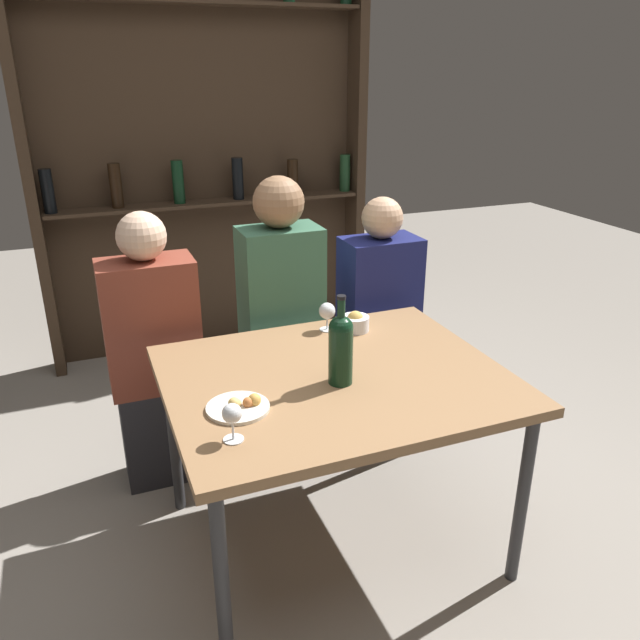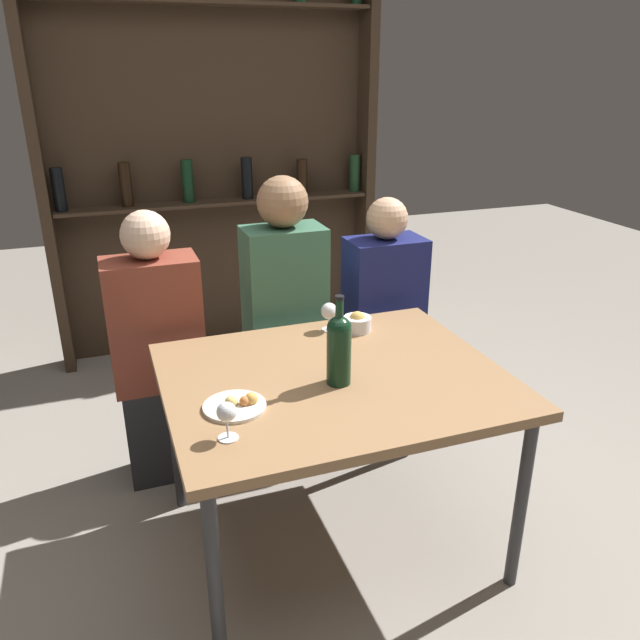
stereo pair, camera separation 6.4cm
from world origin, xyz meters
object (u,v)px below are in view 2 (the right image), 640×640
at_px(food_plate_0, 237,405).
at_px(wine_glass_1, 329,312).
at_px(wine_glass_0, 227,414).
at_px(wine_bottle, 339,347).
at_px(seated_person_center, 285,327).
at_px(snack_bowl, 357,323).
at_px(seated_person_left, 159,358).
at_px(seated_person_right, 383,328).

bearing_deg(food_plate_0, wine_glass_1, 44.59).
relative_size(wine_glass_1, food_plate_0, 0.58).
distance_m(wine_glass_0, food_plate_0, 0.19).
bearing_deg(wine_bottle, wine_glass_0, -153.68).
bearing_deg(seated_person_center, wine_glass_1, -72.30).
distance_m(wine_glass_1, snack_bowl, 0.12).
height_order(food_plate_0, seated_person_left, seated_person_left).
xyz_separation_m(wine_glass_1, seated_person_right, (0.39, 0.30, -0.24)).
relative_size(seated_person_left, seated_person_center, 0.92).
distance_m(wine_bottle, food_plate_0, 0.39).
height_order(wine_bottle, seated_person_left, seated_person_left).
bearing_deg(wine_glass_0, seated_person_right, 45.14).
bearing_deg(wine_glass_1, wine_glass_0, -130.59).
bearing_deg(wine_glass_1, seated_person_center, 107.70).
height_order(wine_glass_0, wine_glass_1, same).
distance_m(wine_bottle, seated_person_center, 0.77).
relative_size(snack_bowl, seated_person_left, 0.09).
bearing_deg(seated_person_center, seated_person_left, 180.00).
height_order(wine_bottle, seated_person_right, seated_person_right).
xyz_separation_m(food_plate_0, seated_person_left, (-0.17, 0.79, -0.17)).
height_order(seated_person_left, seated_person_center, seated_person_center).
bearing_deg(wine_bottle, seated_person_right, 54.89).
relative_size(snack_bowl, seated_person_right, 0.09).
bearing_deg(seated_person_left, snack_bowl, -24.39).
bearing_deg(wine_glass_0, wine_glass_1, 49.41).
height_order(wine_glass_1, food_plate_0, wine_glass_1).
bearing_deg(seated_person_center, snack_bowl, -59.91).
bearing_deg(snack_bowl, wine_glass_0, -137.63).
xyz_separation_m(wine_bottle, seated_person_center, (0.03, 0.74, -0.23)).
bearing_deg(wine_bottle, food_plate_0, -172.46).
height_order(wine_glass_0, food_plate_0, wine_glass_0).
bearing_deg(wine_glass_0, seated_person_left, 96.37).
height_order(wine_glass_1, seated_person_left, seated_person_left).
distance_m(wine_glass_0, seated_person_right, 1.36).
xyz_separation_m(wine_glass_0, snack_bowl, (0.66, 0.60, -0.05)).
bearing_deg(wine_bottle, seated_person_center, 87.38).
xyz_separation_m(wine_glass_0, seated_person_left, (-0.11, 0.95, -0.24)).
bearing_deg(seated_person_right, seated_person_left, 180.00).
height_order(food_plate_0, seated_person_center, seated_person_center).
height_order(wine_bottle, wine_glass_0, wine_bottle).
distance_m(snack_bowl, seated_person_left, 0.86).
height_order(wine_glass_0, seated_person_center, seated_person_center).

